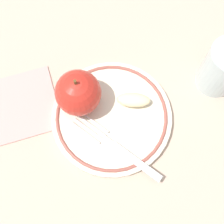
{
  "coord_description": "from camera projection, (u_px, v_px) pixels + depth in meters",
  "views": [
    {
      "loc": [
        0.18,
        0.02,
        0.53
      ],
      "look_at": [
        0.02,
        0.0,
        0.04
      ],
      "focal_mm": 50.0,
      "sensor_mm": 36.0,
      "label": 1
    }
  ],
  "objects": [
    {
      "name": "ground_plane",
      "position": [
        113.0,
        108.0,
        0.56
      ],
      "size": [
        2.0,
        2.0,
        0.0
      ],
      "primitive_type": "plane",
      "color": "tan"
    },
    {
      "name": "plate",
      "position": [
        112.0,
        117.0,
        0.55
      ],
      "size": [
        0.21,
        0.21,
        0.02
      ],
      "color": "beige",
      "rests_on": "ground_plane"
    },
    {
      "name": "apple_red_whole",
      "position": [
        79.0,
        90.0,
        0.51
      ],
      "size": [
        0.08,
        0.08,
        0.09
      ],
      "color": "red",
      "rests_on": "plate"
    },
    {
      "name": "apple_slice_front",
      "position": [
        134.0,
        100.0,
        0.54
      ],
      "size": [
        0.03,
        0.06,
        0.02
      ],
      "primitive_type": "ellipsoid",
      "rotation": [
        0.0,
        0.0,
        1.64
      ],
      "color": "beige",
      "rests_on": "plate"
    },
    {
      "name": "fork",
      "position": [
        119.0,
        149.0,
        0.52
      ],
      "size": [
        0.1,
        0.16,
        0.0
      ],
      "rotation": [
        0.0,
        0.0,
        4.19
      ],
      "color": "silver",
      "rests_on": "plate"
    },
    {
      "name": "drinking_glass",
      "position": [
        223.0,
        68.0,
        0.53
      ],
      "size": [
        0.07,
        0.07,
        0.1
      ],
      "primitive_type": "cylinder",
      "color": "silver",
      "rests_on": "ground_plane"
    },
    {
      "name": "napkin_folded",
      "position": [
        16.0,
        106.0,
        0.56
      ],
      "size": [
        0.17,
        0.18,
        0.01
      ],
      "primitive_type": "cube",
      "rotation": [
        0.0,
        0.0,
        0.42
      ],
      "color": "#CD968E",
      "rests_on": "ground_plane"
    }
  ]
}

